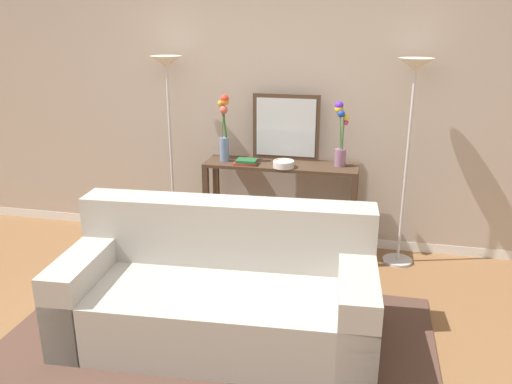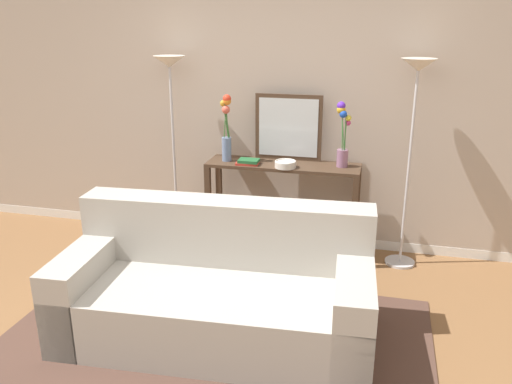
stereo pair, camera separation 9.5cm
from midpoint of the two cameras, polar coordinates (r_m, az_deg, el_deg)
ground_plane at (r=3.43m, az=-5.65°, el=-18.96°), size 16.00×16.00×0.02m
back_wall at (r=4.85m, az=2.44°, el=11.27°), size 12.00×0.15×2.93m
area_rug at (r=3.62m, az=-4.07°, el=-16.36°), size 2.86×1.85×0.01m
couch at (r=3.59m, az=-3.44°, el=-10.92°), size 2.10×1.05×0.88m
console_table at (r=4.68m, az=3.50°, el=-0.03°), size 1.35×0.37×0.85m
floor_lamp_left at (r=4.81m, az=-8.68°, el=10.04°), size 0.28×0.28×1.76m
floor_lamp_right at (r=4.45m, az=17.53°, el=8.88°), size 0.28×0.28×1.77m
wall_mirror at (r=4.68m, az=4.13°, el=7.04°), size 0.60×0.02×0.59m
vase_tall_flowers at (r=4.62m, az=-2.65°, el=7.03°), size 0.11×0.11×0.60m
vase_short_flowers at (r=4.50m, az=10.04°, el=5.98°), size 0.12×0.11×0.56m
fruit_bowl at (r=4.48m, az=3.84°, el=3.06°), size 0.18×0.18×0.06m
book_stack at (r=4.57m, az=-0.27°, el=3.32°), size 0.20×0.15×0.04m
book_row_under_console at (r=4.95m, az=-1.02°, el=-5.53°), size 0.34×0.17×0.13m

